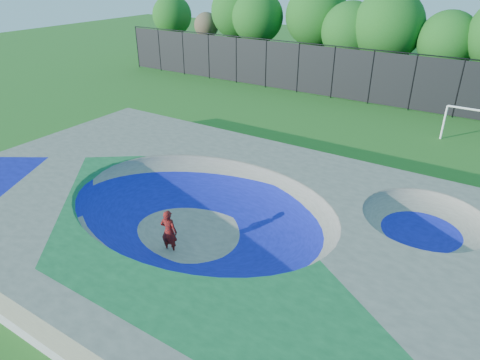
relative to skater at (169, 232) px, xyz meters
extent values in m
plane|color=#21621B|center=(0.26, 1.52, -0.88)|extent=(120.00, 120.00, 0.00)
cube|color=gray|center=(0.26, 1.52, -0.13)|extent=(22.00, 14.00, 1.50)
imported|color=red|center=(0.00, 0.00, 0.00)|extent=(0.72, 0.55, 1.75)
cube|color=black|center=(0.00, 0.00, -0.85)|extent=(0.80, 0.29, 0.05)
cylinder|color=white|center=(6.33, 17.71, 0.16)|extent=(0.12, 0.12, 2.08)
cylinder|color=white|center=(7.88, 17.71, 1.20)|extent=(3.11, 0.12, 0.12)
cylinder|color=black|center=(-23.74, 22.52, 1.12)|extent=(0.09, 0.09, 4.00)
cylinder|color=black|center=(-20.74, 22.52, 1.12)|extent=(0.09, 0.09, 4.00)
cylinder|color=black|center=(-17.74, 22.52, 1.12)|extent=(0.09, 0.09, 4.00)
cylinder|color=black|center=(-14.74, 22.52, 1.12)|extent=(0.09, 0.09, 4.00)
cylinder|color=black|center=(-11.74, 22.52, 1.12)|extent=(0.09, 0.09, 4.00)
cylinder|color=black|center=(-8.74, 22.52, 1.12)|extent=(0.09, 0.09, 4.00)
cylinder|color=black|center=(-5.74, 22.52, 1.12)|extent=(0.09, 0.09, 4.00)
cylinder|color=black|center=(-2.74, 22.52, 1.12)|extent=(0.09, 0.09, 4.00)
cylinder|color=black|center=(0.26, 22.52, 1.12)|extent=(0.09, 0.09, 4.00)
cylinder|color=black|center=(3.26, 22.52, 1.12)|extent=(0.09, 0.09, 4.00)
cylinder|color=black|center=(6.26, 22.52, 1.12)|extent=(0.09, 0.09, 4.00)
cube|color=black|center=(0.26, 22.52, 1.12)|extent=(48.00, 0.03, 3.80)
cylinder|color=black|center=(0.26, 22.52, 3.12)|extent=(48.00, 0.08, 0.08)
cylinder|color=#433521|center=(-23.83, 28.25, 0.60)|extent=(0.44, 0.44, 2.96)
sphere|color=#165617|center=(-23.83, 28.25, 3.67)|extent=(4.24, 4.24, 4.24)
cylinder|color=#433521|center=(-19.27, 28.34, 0.49)|extent=(0.44, 0.44, 2.73)
sphere|color=brown|center=(-19.27, 28.34, 2.95)|extent=(2.60, 2.60, 2.60)
cylinder|color=#433521|center=(-15.37, 28.27, 0.85)|extent=(0.44, 0.44, 3.45)
sphere|color=#165617|center=(-15.37, 28.27, 4.51)|extent=(5.16, 5.16, 5.16)
cylinder|color=#433521|center=(-12.33, 27.08, 0.78)|extent=(0.44, 0.44, 3.31)
sphere|color=#165617|center=(-12.33, 27.08, 4.23)|extent=(4.79, 4.79, 4.79)
cylinder|color=#433521|center=(-7.06, 28.60, 0.79)|extent=(0.44, 0.44, 3.32)
sphere|color=#165617|center=(-7.06, 28.60, 4.54)|extent=(5.59, 5.59, 5.59)
cylinder|color=#433521|center=(-3.23, 26.90, 0.50)|extent=(0.44, 0.44, 2.76)
sphere|color=#165617|center=(-3.23, 26.90, 3.68)|extent=(4.79, 4.79, 4.79)
cylinder|color=#433521|center=(-0.17, 26.85, 0.65)|extent=(0.44, 0.44, 3.06)
sphere|color=#165617|center=(-0.17, 26.85, 4.29)|extent=(5.61, 5.61, 5.61)
cylinder|color=#433521|center=(4.37, 26.75, 0.53)|extent=(0.44, 0.44, 2.81)
sphere|color=#165617|center=(4.37, 26.75, 3.57)|extent=(4.37, 4.37, 4.37)
camera|label=1|loc=(9.21, -9.56, 8.71)|focal=32.00mm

